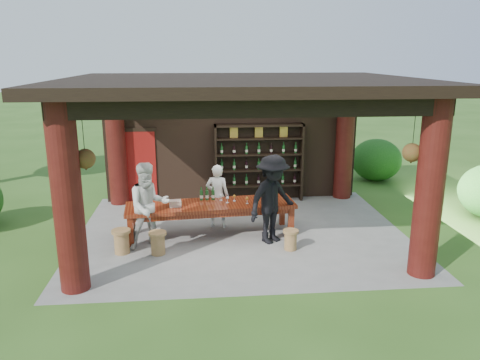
{
  "coord_description": "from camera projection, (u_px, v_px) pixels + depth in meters",
  "views": [
    {
      "loc": [
        -0.96,
        -10.08,
        3.96
      ],
      "look_at": [
        0.0,
        0.4,
        1.15
      ],
      "focal_mm": 35.0,
      "sensor_mm": 36.0,
      "label": 1
    }
  ],
  "objects": [
    {
      "name": "shrubs",
      "position": [
        322.0,
        199.0,
        11.45
      ],
      "size": [
        16.08,
        9.0,
        1.36
      ],
      "color": "#194C14",
      "rests_on": "ground"
    },
    {
      "name": "stool_near_left",
      "position": [
        158.0,
        242.0,
        9.57
      ],
      "size": [
        0.37,
        0.37,
        0.48
      ],
      "rotation": [
        0.0,
        0.0,
        -0.12
      ],
      "color": "brown",
      "rests_on": "ground"
    },
    {
      "name": "napkin_basket",
      "position": [
        175.0,
        203.0,
        10.25
      ],
      "size": [
        0.27,
        0.2,
        0.14
      ],
      "primitive_type": "cube",
      "rotation": [
        0.0,
        0.0,
        0.09
      ],
      "color": "#BF6672",
      "rests_on": "tasting_table"
    },
    {
      "name": "host",
      "position": [
        217.0,
        196.0,
        11.01
      ],
      "size": [
        0.62,
        0.48,
        1.51
      ],
      "primitive_type": "imported",
      "rotation": [
        0.0,
        0.0,
        2.91
      ],
      "color": "white",
      "rests_on": "ground"
    },
    {
      "name": "pavilion",
      "position": [
        239.0,
        138.0,
        10.66
      ],
      "size": [
        7.5,
        6.0,
        3.6
      ],
      "color": "slate",
      "rests_on": "ground"
    },
    {
      "name": "guest_man",
      "position": [
        272.0,
        199.0,
        10.03
      ],
      "size": [
        1.44,
        1.32,
        1.94
      ],
      "primitive_type": "imported",
      "rotation": [
        0.0,
        0.0,
        0.62
      ],
      "color": "black",
      "rests_on": "ground"
    },
    {
      "name": "wine_shelf",
      "position": [
        259.0,
        163.0,
        12.94
      ],
      "size": [
        2.45,
        0.37,
        2.16
      ],
      "color": "black",
      "rests_on": "ground"
    },
    {
      "name": "stool_near_right",
      "position": [
        291.0,
        239.0,
        9.8
      ],
      "size": [
        0.33,
        0.33,
        0.43
      ],
      "rotation": [
        0.0,
        0.0,
        0.08
      ],
      "color": "brown",
      "rests_on": "ground"
    },
    {
      "name": "table_glasses",
      "position": [
        232.0,
        199.0,
        10.56
      ],
      "size": [
        0.64,
        0.35,
        0.15
      ],
      "color": "silver",
      "rests_on": "tasting_table"
    },
    {
      "name": "tasting_table",
      "position": [
        211.0,
        208.0,
        10.49
      ],
      "size": [
        3.83,
        1.29,
        0.75
      ],
      "rotation": [
        0.0,
        0.0,
        0.09
      ],
      "color": "#55180C",
      "rests_on": "ground"
    },
    {
      "name": "table_bottles",
      "position": [
        207.0,
        193.0,
        10.7
      ],
      "size": [
        0.35,
        0.09,
        0.31
      ],
      "color": "#194C1E",
      "rests_on": "tasting_table"
    },
    {
      "name": "stool_far_left",
      "position": [
        122.0,
        241.0,
        9.61
      ],
      "size": [
        0.39,
        0.39,
        0.51
      ],
      "rotation": [
        0.0,
        0.0,
        -0.28
      ],
      "color": "brown",
      "rests_on": "ground"
    },
    {
      "name": "trees",
      "position": [
        377.0,
        80.0,
        11.71
      ],
      "size": [
        20.85,
        9.86,
        4.8
      ],
      "color": "#3F2819",
      "rests_on": "ground"
    },
    {
      "name": "ground",
      "position": [
        242.0,
        232.0,
        10.8
      ],
      "size": [
        90.0,
        90.0,
        0.0
      ],
      "primitive_type": "plane",
      "color": "#2D5119",
      "rests_on": "ground"
    },
    {
      "name": "guest_woman",
      "position": [
        149.0,
        206.0,
        9.77
      ],
      "size": [
        1.08,
        0.96,
        1.84
      ],
      "primitive_type": "imported",
      "rotation": [
        0.0,
        0.0,
        0.36
      ],
      "color": "beige",
      "rests_on": "ground"
    }
  ]
}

